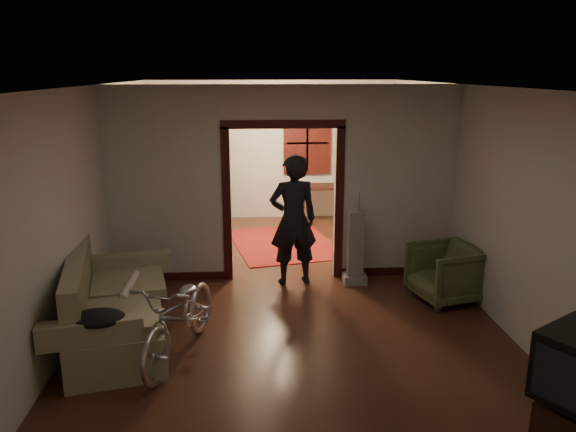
{
  "coord_description": "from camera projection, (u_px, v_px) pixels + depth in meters",
  "views": [
    {
      "loc": [
        -0.47,
        -7.14,
        2.98
      ],
      "look_at": [
        0.0,
        -0.3,
        1.2
      ],
      "focal_mm": 35.0,
      "sensor_mm": 36.0,
      "label": 1
    }
  ],
  "objects": [
    {
      "name": "floor",
      "position": [
        287.0,
        295.0,
        7.68
      ],
      "size": [
        5.0,
        8.5,
        0.01
      ],
      "primitive_type": "cube",
      "color": "black",
      "rests_on": "ground"
    },
    {
      "name": "ceiling",
      "position": [
        286.0,
        86.0,
        6.97
      ],
      "size": [
        5.0,
        8.5,
        0.01
      ],
      "primitive_type": "cube",
      "color": "white",
      "rests_on": "floor"
    },
    {
      "name": "wall_back",
      "position": [
        273.0,
        150.0,
        11.43
      ],
      "size": [
        5.0,
        0.02,
        2.8
      ],
      "primitive_type": "cube",
      "color": "beige",
      "rests_on": "floor"
    },
    {
      "name": "wall_left",
      "position": [
        91.0,
        198.0,
        7.16
      ],
      "size": [
        0.02,
        8.5,
        2.8
      ],
      "primitive_type": "cube",
      "color": "beige",
      "rests_on": "floor"
    },
    {
      "name": "wall_right",
      "position": [
        473.0,
        193.0,
        7.49
      ],
      "size": [
        0.02,
        8.5,
        2.8
      ],
      "primitive_type": "cube",
      "color": "beige",
      "rests_on": "floor"
    },
    {
      "name": "partition_wall",
      "position": [
        283.0,
        184.0,
        8.05
      ],
      "size": [
        5.0,
        0.14,
        2.8
      ],
      "primitive_type": "cube",
      "color": "beige",
      "rests_on": "floor"
    },
    {
      "name": "door_casing",
      "position": [
        283.0,
        204.0,
        8.12
      ],
      "size": [
        1.74,
        0.2,
        2.32
      ],
      "primitive_type": "cube",
      "color": "black",
      "rests_on": "floor"
    },
    {
      "name": "far_window",
      "position": [
        307.0,
        143.0,
        11.4
      ],
      "size": [
        0.98,
        0.06,
        1.28
      ],
      "primitive_type": "cube",
      "color": "black",
      "rests_on": "wall_back"
    },
    {
      "name": "chandelier",
      "position": [
        277.0,
        109.0,
        9.5
      ],
      "size": [
        0.24,
        0.24,
        0.24
      ],
      "primitive_type": "sphere",
      "color": "#FFE0A5",
      "rests_on": "ceiling"
    },
    {
      "name": "light_switch",
      "position": [
        356.0,
        194.0,
        8.08
      ],
      "size": [
        0.08,
        0.01,
        0.12
      ],
      "primitive_type": "cube",
      "color": "silver",
      "rests_on": "partition_wall"
    },
    {
      "name": "sofa",
      "position": [
        115.0,
        299.0,
        6.3
      ],
      "size": [
        1.41,
        2.33,
        1.0
      ],
      "primitive_type": "cube",
      "rotation": [
        0.0,
        0.0,
        0.21
      ],
      "color": "olive",
      "rests_on": "floor"
    },
    {
      "name": "rolled_paper",
      "position": [
        130.0,
        286.0,
        6.59
      ],
      "size": [
        0.1,
        0.81,
        0.1
      ],
      "primitive_type": "cylinder",
      "rotation": [
        1.57,
        0.0,
        0.0
      ],
      "color": "beige",
      "rests_on": "sofa"
    },
    {
      "name": "jacket",
      "position": [
        97.0,
        318.0,
        5.38
      ],
      "size": [
        0.53,
        0.39,
        0.15
      ],
      "primitive_type": "ellipsoid",
      "color": "black",
      "rests_on": "sofa"
    },
    {
      "name": "bicycle",
      "position": [
        181.0,
        316.0,
        5.94
      ],
      "size": [
        1.08,
        1.87,
        0.93
      ],
      "primitive_type": "imported",
      "rotation": [
        0.0,
        0.0,
        -0.28
      ],
      "color": "silver",
      "rests_on": "floor"
    },
    {
      "name": "armchair",
      "position": [
        446.0,
        273.0,
        7.45
      ],
      "size": [
        1.01,
        0.99,
        0.76
      ],
      "primitive_type": "imported",
      "rotation": [
        0.0,
        0.0,
        -1.32
      ],
      "color": "#4B5730",
      "rests_on": "floor"
    },
    {
      "name": "tv_stand",
      "position": [
        576.0,
        432.0,
        4.38
      ],
      "size": [
        0.71,
        0.69,
        0.48
      ],
      "primitive_type": "cube",
      "rotation": [
        0.0,
        0.0,
        0.57
      ],
      "color": "black",
      "rests_on": "floor"
    },
    {
      "name": "vacuum",
      "position": [
        356.0,
        248.0,
        7.98
      ],
      "size": [
        0.38,
        0.33,
        1.07
      ],
      "primitive_type": "cube",
      "rotation": [
        0.0,
        0.0,
        -0.23
      ],
      "color": "gray",
      "rests_on": "floor"
    },
    {
      "name": "person",
      "position": [
        293.0,
        220.0,
        7.91
      ],
      "size": [
        0.75,
        0.56,
        1.87
      ],
      "primitive_type": "imported",
      "rotation": [
        0.0,
        0.0,
        3.31
      ],
      "color": "black",
      "rests_on": "floor"
    },
    {
      "name": "oriental_rug",
      "position": [
        283.0,
        243.0,
        9.94
      ],
      "size": [
        2.09,
        2.5,
        0.02
      ],
      "primitive_type": "cube",
      "rotation": [
        0.0,
        0.0,
        0.2
      ],
      "color": "maroon",
      "rests_on": "floor"
    },
    {
      "name": "locker",
      "position": [
        202.0,
        175.0,
        11.08
      ],
      "size": [
        1.1,
        0.84,
        1.95
      ],
      "primitive_type": "cube",
      "rotation": [
        0.0,
        0.0,
        0.35
      ],
      "color": "#203620",
      "rests_on": "floor"
    },
    {
      "name": "globe",
      "position": [
        200.0,
        126.0,
        10.84
      ],
      "size": [
        0.26,
        0.26,
        0.26
      ],
      "primitive_type": "sphere",
      "color": "#1E5972",
      "rests_on": "locker"
    },
    {
      "name": "desk",
      "position": [
        321.0,
        204.0,
        11.33
      ],
      "size": [
        1.07,
        0.73,
        0.73
      ],
      "primitive_type": "cube",
      "rotation": [
        0.0,
        0.0,
        -0.18
      ],
      "color": "black",
      "rests_on": "floor"
    },
    {
      "name": "desk_chair",
      "position": [
        294.0,
        206.0,
        10.95
      ],
      "size": [
        0.4,
        0.4,
        0.82
      ],
      "primitive_type": "cube",
      "rotation": [
        0.0,
        0.0,
        0.09
      ],
      "color": "black",
      "rests_on": "floor"
    }
  ]
}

